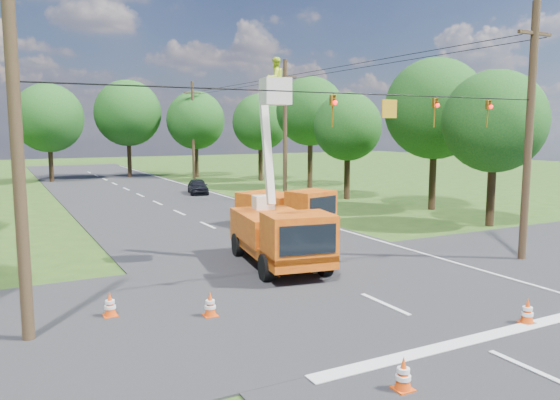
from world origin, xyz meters
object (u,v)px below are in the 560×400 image
traffic_cone_3 (312,229)px  traffic_cone_4 (210,305)px  pole_right_near (529,131)px  tree_right_a (495,122)px  tree_right_d (310,111)px  tree_far_b (128,113)px  bucket_truck (280,224)px  tree_right_e (260,122)px  traffic_cone_0 (403,374)px  pole_left (18,159)px  tree_right_c (348,127)px  traffic_cone_7 (277,210)px  tree_far_c (196,120)px  traffic_cone_2 (300,247)px  pole_right_far (193,129)px  second_truck (285,208)px  tree_right_b (435,109)px  distant_car (198,186)px  tree_far_a (49,118)px  traffic_cone_1 (527,311)px  traffic_cone_5 (110,305)px  pole_right_mid (285,130)px  ground_worker (275,252)px

traffic_cone_3 → traffic_cone_4: size_ratio=1.00×
pole_right_near → tree_right_a: (5.00, 6.00, 0.46)m
tree_right_d → tree_far_b: 21.52m
bucket_truck → tree_right_e: size_ratio=0.91×
pole_right_near → tree_right_d: bearing=76.9°
traffic_cone_4 → traffic_cone_0: bearing=-72.3°
pole_left → tree_right_c: 29.61m
traffic_cone_7 → pole_left: 20.70m
tree_right_e → tree_far_c: size_ratio=0.94×
traffic_cone_2 → pole_right_far: (7.48, 35.19, 4.75)m
tree_right_e → tree_far_b: (-10.80, 10.00, 1.00)m
traffic_cone_4 → tree_right_c: tree_right_c is taller
second_truck → traffic_cone_7: bearing=52.5°
traffic_cone_7 → tree_right_b: tree_right_b is taller
distant_car → traffic_cone_3: 18.98m
tree_right_e → tree_far_a: 20.43m
traffic_cone_1 → second_truck: bearing=86.6°
bucket_truck → pole_right_near: size_ratio=0.78×
traffic_cone_7 → tree_far_c: 28.67m
tree_right_a → tree_right_e: 29.00m
traffic_cone_5 → second_truck: bearing=41.7°
pole_right_near → traffic_cone_3: bearing=121.4°
tree_right_c → tree_far_c: size_ratio=0.85×
tree_right_d → traffic_cone_3: bearing=-120.7°
pole_right_mid → pole_left: (-18.00, -20.00, -0.61)m
traffic_cone_0 → traffic_cone_5: size_ratio=1.00×
tree_right_b → tree_right_c: bearing=104.4°
bucket_truck → pole_right_far: pole_right_far is taller
ground_worker → second_truck: bearing=57.0°
ground_worker → tree_far_a: 41.28m
tree_right_a → tree_right_b: (1.50, 6.00, 0.87)m
bucket_truck → tree_right_e: tree_right_e is taller
second_truck → pole_right_near: pole_right_near is taller
tree_right_c → ground_worker: bearing=-131.2°
traffic_cone_4 → pole_right_far: size_ratio=0.07×
tree_far_a → pole_right_mid: bearing=-59.6°
second_truck → tree_right_e: bearing=51.5°
ground_worker → tree_far_c: (11.01, 39.79, 5.15)m
tree_right_c → bucket_truck: bearing=-131.8°
bucket_truck → traffic_cone_1: 9.16m
traffic_cone_7 → pole_right_mid: bearing=57.8°
pole_right_mid → tree_right_c: pole_right_mid is taller
tree_right_e → traffic_cone_4: bearing=-117.8°
traffic_cone_0 → traffic_cone_2: same height
traffic_cone_0 → traffic_cone_1: 5.59m
distant_car → tree_right_c: 12.82m
traffic_cone_2 → tree_far_c: (8.48, 37.19, 5.70)m
traffic_cone_3 → tree_right_e: tree_right_e is taller
bucket_truck → tree_far_c: (10.10, 38.45, 4.42)m
pole_right_mid → traffic_cone_5: bearing=-129.6°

